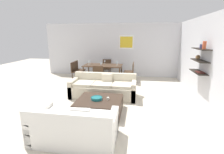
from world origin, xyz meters
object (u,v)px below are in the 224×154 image
at_px(dining_table, 103,66).
at_px(wine_glass_right_far, 117,62).
at_px(wine_glass_left_near, 88,62).
at_px(wine_glass_head, 105,61).
at_px(wine_glass_foot, 101,64).
at_px(loveseat_white, 75,127).
at_px(wine_glass_right_near, 117,63).
at_px(decorative_bowl, 97,98).
at_px(candle_jar, 108,99).
at_px(sofa_beige, 104,88).
at_px(dining_chair_left_near, 75,70).
at_px(dining_chair_right_far, 131,70).
at_px(coffee_table, 99,106).
at_px(dining_chair_head, 107,67).
at_px(dining_chair_right_near, 130,72).
at_px(wine_glass_left_far, 90,62).
at_px(dining_chair_foot, 99,74).
at_px(dining_chair_left_far, 78,68).

relative_size(dining_table, wine_glass_right_far, 9.55).
xyz_separation_m(wine_glass_left_near, wine_glass_head, (0.67, 0.52, -0.02)).
bearing_deg(wine_glass_foot, wine_glass_left_near, 156.24).
height_order(loveseat_white, wine_glass_right_near, wine_glass_right_near).
height_order(decorative_bowl, candle_jar, same).
height_order(sofa_beige, dining_chair_left_near, dining_chair_left_near).
height_order(sofa_beige, wine_glass_left_near, wine_glass_left_near).
distance_m(sofa_beige, wine_glass_right_near, 2.06).
relative_size(sofa_beige, dining_chair_right_far, 2.55).
height_order(coffee_table, wine_glass_right_far, wine_glass_right_far).
bearing_deg(coffee_table, wine_glass_left_near, 111.57).
relative_size(dining_chair_head, wine_glass_left_near, 4.93).
relative_size(decorative_bowl, wine_glass_right_near, 1.75).
bearing_deg(dining_chair_left_near, dining_chair_right_near, 0.00).
bearing_deg(wine_glass_left_near, wine_glass_left_far, 90.00).
relative_size(dining_chair_foot, wine_glass_foot, 4.72).
bearing_deg(loveseat_white, decorative_bowl, 84.31).
height_order(sofa_beige, decorative_bowl, sofa_beige).
bearing_deg(wine_glass_foot, wine_glass_right_near, 23.76).
relative_size(dining_chair_right_near, wine_glass_foot, 4.72).
distance_m(loveseat_white, dining_chair_head, 5.53).
relative_size(loveseat_white, wine_glass_right_near, 9.39).
height_order(wine_glass_head, wine_glass_foot, wine_glass_foot).
height_order(dining_chair_left_near, dining_chair_right_far, same).
bearing_deg(dining_chair_head, decorative_bowl, -82.82).
distance_m(dining_chair_left_far, wine_glass_left_near, 0.80).
xyz_separation_m(dining_chair_right_far, wine_glass_right_far, (-0.63, -0.09, 0.38)).
relative_size(wine_glass_left_far, wine_glass_right_far, 0.92).
relative_size(sofa_beige, dining_chair_head, 2.55).
height_order(decorative_bowl, dining_chair_right_far, dining_chair_right_far).
bearing_deg(wine_glass_foot, dining_chair_right_far, 25.56).
distance_m(wine_glass_left_near, wine_glass_foot, 0.73).
xyz_separation_m(candle_jar, wine_glass_right_far, (-0.18, 3.43, 0.46)).
distance_m(dining_chair_right_far, wine_glass_foot, 1.49).
bearing_deg(loveseat_white, wine_glass_foot, 95.43).
bearing_deg(wine_glass_right_near, dining_chair_right_near, -8.56).
bearing_deg(dining_chair_right_far, dining_chair_left_near, -170.75).
xyz_separation_m(coffee_table, wine_glass_right_near, (0.06, 3.20, 0.69)).
xyz_separation_m(wine_glass_left_far, wine_glass_left_near, (0.00, -0.23, 0.01)).
relative_size(dining_chair_right_near, wine_glass_left_far, 5.15).
bearing_deg(dining_chair_left_near, wine_glass_right_near, 2.77).
xyz_separation_m(loveseat_white, dining_chair_right_far, (0.89, 4.85, 0.21)).
height_order(dining_chair_head, wine_glass_head, wine_glass_head).
distance_m(dining_chair_left_near, dining_chair_right_near, 2.59).
distance_m(loveseat_white, dining_chair_right_near, 4.52).
bearing_deg(dining_chair_head, dining_chair_foot, -90.00).
height_order(decorative_bowl, dining_table, dining_table).
height_order(loveseat_white, dining_chair_foot, dining_chair_foot).
relative_size(loveseat_white, dining_chair_foot, 1.90).
height_order(sofa_beige, wine_glass_foot, wine_glass_foot).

